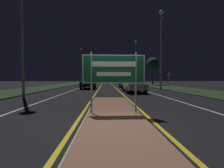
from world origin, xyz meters
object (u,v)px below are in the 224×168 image
object	(u,v)px
streetlight_right_near	(161,36)
car_receding_0	(134,85)
warning_sign	(169,79)
car_receding_3	(114,81)
car_receding_1	(126,83)
car_receding_2	(131,81)
highway_sign	(114,71)
streetlight_left_far	(81,60)
streetlight_right_far	(136,57)
car_approaching_0	(89,83)

from	to	relation	value
streetlight_right_near	car_receding_0	bearing A→B (deg)	-139.74
streetlight_right_near	warning_sign	bearing A→B (deg)	48.69
car_receding_0	car_receding_3	xyz separation A→B (m)	(-0.21, 31.24, 0.03)
car_receding_1	car_receding_2	size ratio (longest dim) A/B	1.03
streetlight_right_near	car_receding_3	world-z (taller)	streetlight_right_near
streetlight_right_near	car_receding_0	xyz separation A→B (m)	(-4.07, -3.44, -5.90)
highway_sign	car_receding_3	xyz separation A→B (m)	(2.31, 40.60, -0.90)
streetlight_left_far	car_receding_1	xyz separation A→B (m)	(9.24, -16.86, -5.47)
car_receding_1	streetlight_left_far	bearing A→B (deg)	118.72
car_receding_1	streetlight_right_far	bearing A→B (deg)	71.05
highway_sign	car_approaching_0	xyz separation A→B (m)	(-2.63, 15.02, -0.87)
car_receding_1	car_receding_3	distance (m)	24.03
car_receding_1	car_approaching_0	distance (m)	5.61
car_receding_3	car_approaching_0	size ratio (longest dim) A/B	0.96
car_receding_0	car_receding_2	size ratio (longest dim) A/B	1.13
streetlight_left_far	streetlight_right_far	size ratio (longest dim) A/B	0.97
streetlight_right_near	car_receding_2	size ratio (longest dim) A/B	2.39
streetlight_right_near	car_receding_0	world-z (taller)	streetlight_right_near
streetlight_left_far	warning_sign	bearing A→B (deg)	-50.47
highway_sign	car_receding_2	bearing A→B (deg)	79.14
warning_sign	streetlight_right_near	bearing A→B (deg)	-131.31
car_receding_2	streetlight_right_far	bearing A→B (deg)	-77.43
highway_sign	car_receding_0	world-z (taller)	highway_sign
streetlight_right_far	car_approaching_0	distance (m)	15.84
car_receding_2	warning_sign	distance (m)	14.89
car_receding_0	car_receding_2	distance (m)	20.60
highway_sign	car_receding_1	size ratio (longest dim) A/B	0.55
car_approaching_0	warning_sign	bearing A→B (deg)	0.55
highway_sign	warning_sign	bearing A→B (deg)	60.28
streetlight_right_near	car_approaching_0	bearing A→B (deg)	166.47
highway_sign	streetlight_right_near	size ratio (longest dim) A/B	0.24
streetlight_right_far	car_approaching_0	world-z (taller)	streetlight_right_far
streetlight_left_far	car_receding_0	size ratio (longest dim) A/B	2.01
car_receding_3	warning_sign	bearing A→B (deg)	-76.06
streetlight_left_far	warning_sign	distance (m)	24.22
highway_sign	car_receding_2	xyz separation A→B (m)	(5.70, 29.71, -0.93)
highway_sign	warning_sign	distance (m)	17.42
highway_sign	car_receding_2	distance (m)	30.27
streetlight_right_near	car_receding_2	xyz separation A→B (m)	(-0.89, 16.91, -5.90)
highway_sign	car_approaching_0	distance (m)	15.27
warning_sign	highway_sign	bearing A→B (deg)	-119.72
streetlight_right_far	car_receding_3	world-z (taller)	streetlight_right_far
car_receding_3	car_receding_2	bearing A→B (deg)	-72.72
streetlight_right_near	warning_sign	xyz separation A→B (m)	(2.04, 2.33, -5.28)
highway_sign	car_receding_0	bearing A→B (deg)	74.91
car_receding_0	streetlight_right_near	bearing A→B (deg)	40.26
car_receding_1	warning_sign	distance (m)	6.08
streetlight_right_far	car_receding_0	distance (m)	18.78
car_receding_2	car_approaching_0	size ratio (longest dim) A/B	0.90
streetlight_right_far	car_receding_1	bearing A→B (deg)	-108.95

